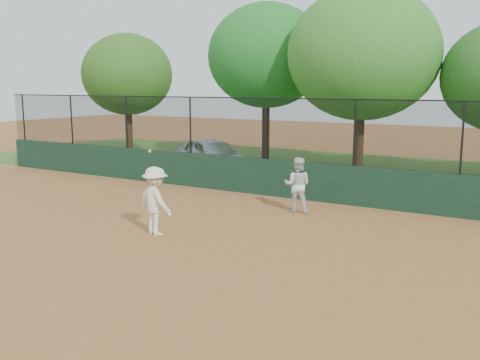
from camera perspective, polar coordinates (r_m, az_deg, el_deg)
The scene contains 10 objects.
ground at distance 12.63m, azimuth -8.30°, elevation -6.55°, with size 80.00×80.00×0.00m, color #A46835.
back_wall at distance 17.44m, azimuth 4.12°, elevation 0.18°, with size 26.00×0.20×1.20m, color #1A3A26.
grass_strip at distance 22.99m, azimuth 10.82°, elevation 0.93°, with size 36.00×12.00×0.01m, color #32591C.
parked_car at distance 21.77m, azimuth -2.99°, elevation 2.55°, with size 1.75×4.35×1.48m, color silver.
player_second at distance 15.34m, azimuth 6.13°, elevation -0.51°, with size 0.77×0.60×1.58m, color silver.
player_main at distance 13.08m, azimuth -9.01°, elevation -2.22°, with size 1.20×0.88×2.14m.
fence_assembly at distance 17.24m, azimuth 4.10°, elevation 5.55°, with size 26.00×0.06×2.00m.
tree_0 at distance 27.34m, azimuth -11.96°, elevation 10.94°, with size 4.60×4.19×6.10m.
tree_1 at distance 24.84m, azimuth 2.83°, elevation 13.08°, with size 5.46×4.96×7.26m.
tree_2 at distance 21.97m, azimuth 12.95°, elevation 12.96°, with size 6.02×5.47×7.39m.
Camera 1 is at (7.67, -9.37, 3.60)m, focal length 40.00 mm.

